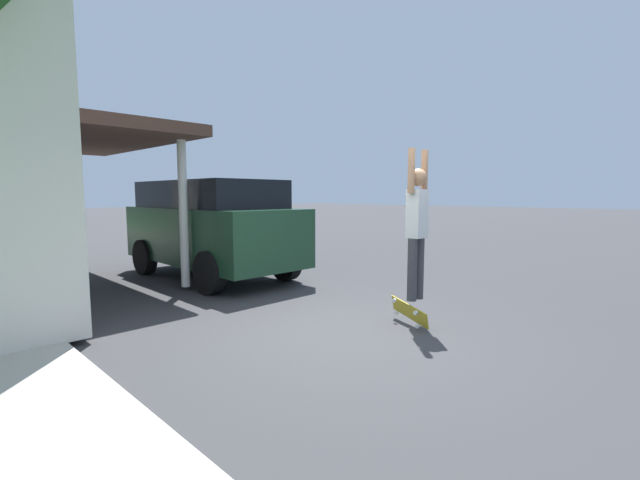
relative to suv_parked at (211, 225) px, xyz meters
name	(u,v)px	position (x,y,z in m)	size (l,w,h in m)	color
ground_plane	(338,332)	(-0.84, -4.48, -1.13)	(120.00, 120.00, 0.00)	#333335
suv_parked	(211,225)	(0.00, 0.00, 0.00)	(2.05, 4.45, 2.08)	#193823
skateboarder	(417,223)	(0.12, -5.04, 0.29)	(0.41, 0.24, 2.03)	#38383D
skateboard	(409,312)	(0.06, -4.98, -0.94)	(0.37, 0.75, 0.31)	#A89323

